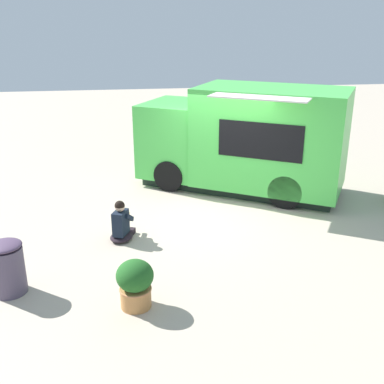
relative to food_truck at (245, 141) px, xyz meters
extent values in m
plane|color=#BDAD98|center=(-1.32, 1.04, -1.25)|extent=(40.00, 40.00, 0.00)
cube|color=#4DD450|center=(-0.33, -0.55, 0.16)|extent=(3.56, 4.07, 2.39)
cube|color=#4DD450|center=(0.99, 1.62, -0.09)|extent=(2.43, 2.30, 1.89)
cube|color=black|center=(1.38, 2.25, 0.24)|extent=(1.38, 0.86, 0.72)
cube|color=black|center=(-1.19, -0.02, 0.31)|extent=(1.04, 1.68, 0.84)
cube|color=white|center=(-1.44, 0.13, 1.32)|extent=(1.62, 2.13, 0.03)
cube|color=#202B24|center=(0.07, 0.10, -1.14)|extent=(3.88, 4.95, 0.22)
cylinder|color=black|center=(1.65, 0.98, -0.85)|extent=(0.60, 0.79, 0.79)
cylinder|color=black|center=(0.13, 1.91, -0.85)|extent=(0.60, 0.79, 0.79)
cylinder|color=black|center=(0.10, -1.55, -0.85)|extent=(0.60, 0.79, 0.79)
cylinder|color=black|center=(-1.42, -0.62, -0.85)|extent=(0.60, 0.79, 0.79)
ellipsoid|color=black|center=(-2.56, 3.15, -1.19)|extent=(0.65, 0.61, 0.13)
cube|color=black|center=(-2.42, 2.98, -1.19)|extent=(0.37, 0.24, 0.11)
cube|color=black|center=(-2.34, 3.17, -1.19)|extent=(0.37, 0.24, 0.11)
cube|color=#172130|center=(-2.56, 3.15, -0.88)|extent=(0.43, 0.35, 0.49)
sphere|color=#D9AC8B|center=(-2.56, 3.15, -0.54)|extent=(0.19, 0.19, 0.19)
sphere|color=black|center=(-2.56, 3.15, -0.52)|extent=(0.20, 0.20, 0.20)
cube|color=#172130|center=(-2.48, 2.99, -0.81)|extent=(0.35, 0.22, 0.27)
cube|color=#172130|center=(-2.39, 3.20, -0.81)|extent=(0.35, 0.22, 0.27)
cylinder|color=gold|center=(-2.28, 3.03, -0.88)|extent=(0.37, 0.13, 0.08)
cube|color=#CC3C34|center=(-2.28, 3.03, -0.87)|extent=(0.31, 0.09, 0.02)
cylinder|color=#BB7E45|center=(-4.91, 2.95, -1.09)|extent=(0.47, 0.47, 0.32)
torus|color=#C07A4A|center=(-4.91, 2.95, -0.94)|extent=(0.50, 0.50, 0.04)
ellipsoid|color=#215C21|center=(-4.91, 2.95, -0.72)|extent=(0.57, 0.57, 0.48)
sphere|color=#E1418C|center=(-4.68, 2.89, -0.68)|extent=(0.06, 0.06, 0.06)
sphere|color=#E4368B|center=(-5.02, 2.82, -0.56)|extent=(0.06, 0.06, 0.06)
sphere|color=#DE3D9B|center=(-4.71, 2.86, -0.62)|extent=(0.06, 0.06, 0.06)
sphere|color=#E83B88|center=(-4.78, 2.76, -0.64)|extent=(0.06, 0.06, 0.06)
cylinder|color=#50455A|center=(-4.21, 4.93, -0.86)|extent=(0.53, 0.53, 0.78)
ellipsoid|color=#503C57|center=(-4.21, 4.93, -0.42)|extent=(0.54, 0.54, 0.12)
camera|label=1|loc=(-11.03, 3.00, 2.88)|focal=43.46mm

